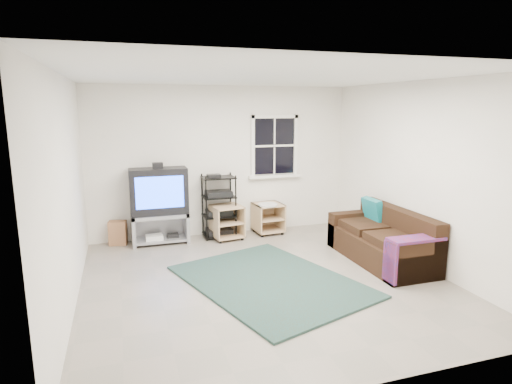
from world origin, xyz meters
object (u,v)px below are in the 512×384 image
object	(u,v)px
side_table_right	(267,216)
sofa	(383,241)
tv_unit	(159,199)
av_rack	(219,210)
side_table_left	(226,221)

from	to	relation	value
side_table_right	sofa	size ratio (longest dim) A/B	0.31
sofa	tv_unit	bearing A→B (deg)	148.65
sofa	side_table_right	bearing A→B (deg)	121.67
tv_unit	av_rack	distance (m)	1.05
side_table_left	sofa	xyz separation A→B (m)	(1.94, -1.78, -0.02)
tv_unit	av_rack	world-z (taller)	tv_unit
tv_unit	side_table_right	bearing A→B (deg)	0.41
tv_unit	side_table_right	distance (m)	1.94
av_rack	side_table_left	xyz separation A→B (m)	(0.10, -0.11, -0.17)
side_table_right	sofa	xyz separation A→B (m)	(1.15, -1.87, -0.02)
av_rack	sofa	distance (m)	2.79
av_rack	sofa	xyz separation A→B (m)	(2.04, -1.89, -0.18)
tv_unit	av_rack	xyz separation A→B (m)	(1.01, 0.03, -0.26)
side_table_left	side_table_right	distance (m)	0.79
tv_unit	side_table_left	world-z (taller)	tv_unit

